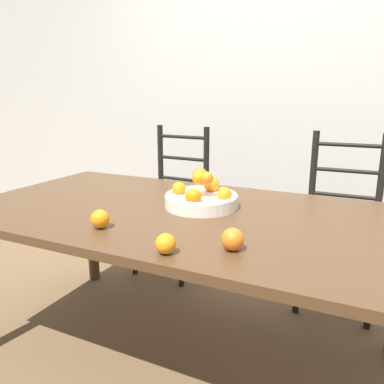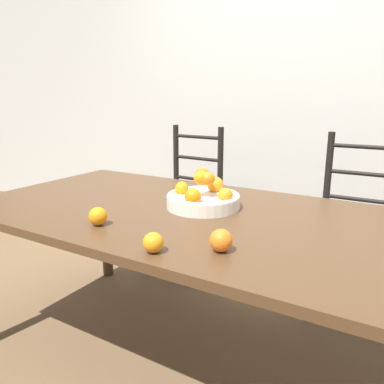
{
  "view_description": "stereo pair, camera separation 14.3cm",
  "coord_description": "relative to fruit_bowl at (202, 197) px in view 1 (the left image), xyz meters",
  "views": [
    {
      "loc": [
        0.71,
        -1.41,
        1.21
      ],
      "look_at": [
        0.05,
        -0.02,
        0.83
      ],
      "focal_mm": 35.0,
      "sensor_mm": 36.0,
      "label": 1
    },
    {
      "loc": [
        0.84,
        -1.34,
        1.21
      ],
      "look_at": [
        0.05,
        -0.02,
        0.83
      ],
      "focal_mm": 35.0,
      "sensor_mm": 36.0,
      "label": 2
    }
  ],
  "objects": [
    {
      "name": "orange_loose_1",
      "position": [
        -0.23,
        -0.42,
        -0.01
      ],
      "size": [
        0.07,
        0.07,
        0.07
      ],
      "color": "orange",
      "rests_on": "dining_table"
    },
    {
      "name": "dining_table",
      "position": [
        -0.05,
        -0.08,
        -0.12
      ],
      "size": [
        1.99,
        1.05,
        0.73
      ],
      "color": "#4C331E",
      "rests_on": "ground_plane"
    },
    {
      "name": "orange_loose_0",
      "position": [
        0.11,
        -0.52,
        -0.02
      ],
      "size": [
        0.07,
        0.07,
        0.07
      ],
      "color": "orange",
      "rests_on": "dining_table"
    },
    {
      "name": "wall_back",
      "position": [
        -0.05,
        1.5,
        0.52
      ],
      "size": [
        8.0,
        0.06,
        2.6
      ],
      "color": "beige",
      "rests_on": "ground_plane"
    },
    {
      "name": "chair_right",
      "position": [
        0.55,
        0.76,
        -0.3
      ],
      "size": [
        0.43,
        0.41,
        1.02
      ],
      "rotation": [
        0.0,
        0.0,
        0.02
      ],
      "color": "black",
      "rests_on": "ground_plane"
    },
    {
      "name": "chair_left",
      "position": [
        -0.55,
        0.76,
        -0.3
      ],
      "size": [
        0.44,
        0.42,
        1.02
      ],
      "rotation": [
        0.0,
        0.0,
        -0.05
      ],
      "color": "black",
      "rests_on": "ground_plane"
    },
    {
      "name": "fruit_bowl",
      "position": [
        0.0,
        0.0,
        0.0
      ],
      "size": [
        0.33,
        0.33,
        0.18
      ],
      "color": "silver",
      "rests_on": "dining_table"
    },
    {
      "name": "orange_loose_2",
      "position": [
        0.29,
        -0.41,
        -0.01
      ],
      "size": [
        0.07,
        0.07,
        0.07
      ],
      "color": "orange",
      "rests_on": "dining_table"
    },
    {
      "name": "ground_plane",
      "position": [
        -0.05,
        -0.08,
        -0.78
      ],
      "size": [
        12.0,
        12.0,
        0.0
      ],
      "primitive_type": "plane",
      "color": "brown"
    }
  ]
}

